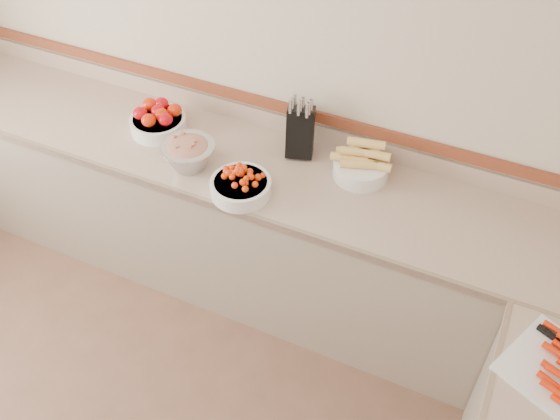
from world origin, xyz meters
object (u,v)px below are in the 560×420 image
at_px(knife_block, 300,131).
at_px(rhubarb_bowl, 189,153).
at_px(cherry_tomato_bowl, 241,185).
at_px(tomato_bowl, 158,120).
at_px(corn_bowl, 361,165).

relative_size(knife_block, rhubarb_bowl, 1.21).
xyz_separation_m(cherry_tomato_bowl, rhubarb_bowl, (-0.32, 0.07, 0.03)).
xyz_separation_m(knife_block, cherry_tomato_bowl, (-0.13, -0.40, -0.08)).
relative_size(knife_block, tomato_bowl, 1.11).
xyz_separation_m(knife_block, corn_bowl, (0.34, -0.04, -0.07)).
relative_size(knife_block, cherry_tomato_bowl, 1.13).
xyz_separation_m(knife_block, rhubarb_bowl, (-0.45, -0.32, -0.05)).
bearing_deg(rhubarb_bowl, tomato_bowl, 148.26).
distance_m(knife_block, tomato_bowl, 0.76).
distance_m(knife_block, cherry_tomato_bowl, 0.42).
height_order(tomato_bowl, rhubarb_bowl, rhubarb_bowl).
relative_size(corn_bowl, rhubarb_bowl, 1.11).
distance_m(cherry_tomato_bowl, corn_bowl, 0.59).
distance_m(knife_block, corn_bowl, 0.35).
height_order(cherry_tomato_bowl, corn_bowl, corn_bowl).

